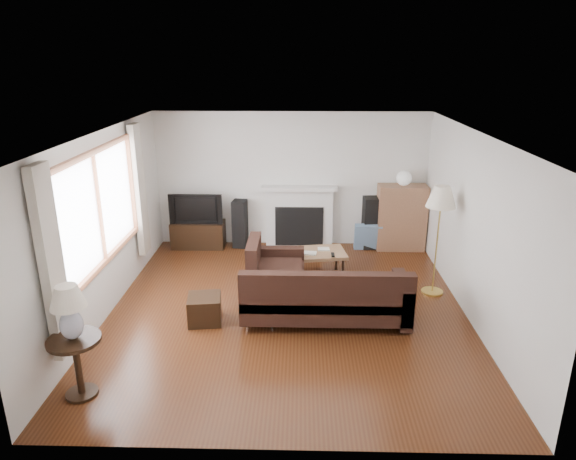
{
  "coord_description": "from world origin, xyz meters",
  "views": [
    {
      "loc": [
        0.18,
        -6.56,
        3.45
      ],
      "look_at": [
        0.0,
        0.3,
        1.1
      ],
      "focal_mm": 32.0,
      "sensor_mm": 36.0,
      "label": 1
    }
  ],
  "objects_px": {
    "bookshelf": "(401,217)",
    "sectional_sofa": "(325,294)",
    "side_table": "(78,367)",
    "tv_stand": "(198,234)",
    "coffee_table": "(310,264)",
    "floor_lamp": "(437,241)"
  },
  "relations": [
    {
      "from": "bookshelf",
      "to": "sectional_sofa",
      "type": "distance_m",
      "value": 3.18
    },
    {
      "from": "bookshelf",
      "to": "sectional_sofa",
      "type": "bearing_deg",
      "value": -118.46
    },
    {
      "from": "bookshelf",
      "to": "side_table",
      "type": "relative_size",
      "value": 1.77
    },
    {
      "from": "tv_stand",
      "to": "sectional_sofa",
      "type": "bearing_deg",
      "value": -50.87
    },
    {
      "from": "coffee_table",
      "to": "bookshelf",
      "type": "bearing_deg",
      "value": 30.18
    },
    {
      "from": "bookshelf",
      "to": "sectional_sofa",
      "type": "height_order",
      "value": "bookshelf"
    },
    {
      "from": "coffee_table",
      "to": "floor_lamp",
      "type": "height_order",
      "value": "floor_lamp"
    },
    {
      "from": "bookshelf",
      "to": "side_table",
      "type": "xyz_separation_m",
      "value": [
        -4.18,
        -4.5,
        -0.26
      ]
    },
    {
      "from": "bookshelf",
      "to": "coffee_table",
      "type": "relative_size",
      "value": 1.06
    },
    {
      "from": "bookshelf",
      "to": "side_table",
      "type": "height_order",
      "value": "bookshelf"
    },
    {
      "from": "tv_stand",
      "to": "coffee_table",
      "type": "relative_size",
      "value": 0.86
    },
    {
      "from": "floor_lamp",
      "to": "sectional_sofa",
      "type": "bearing_deg",
      "value": -152.04
    },
    {
      "from": "tv_stand",
      "to": "sectional_sofa",
      "type": "xyz_separation_m",
      "value": [
        2.26,
        -2.78,
        0.15
      ]
    },
    {
      "from": "coffee_table",
      "to": "side_table",
      "type": "distance_m",
      "value": 4.0
    },
    {
      "from": "sectional_sofa",
      "to": "side_table",
      "type": "distance_m",
      "value": 3.17
    },
    {
      "from": "floor_lamp",
      "to": "coffee_table",
      "type": "bearing_deg",
      "value": 164.05
    },
    {
      "from": "sectional_sofa",
      "to": "coffee_table",
      "type": "height_order",
      "value": "sectional_sofa"
    },
    {
      "from": "floor_lamp",
      "to": "tv_stand",
      "type": "bearing_deg",
      "value": 154.42
    },
    {
      "from": "sectional_sofa",
      "to": "floor_lamp",
      "type": "xyz_separation_m",
      "value": [
        1.68,
        0.89,
        0.44
      ]
    },
    {
      "from": "floor_lamp",
      "to": "side_table",
      "type": "distance_m",
      "value": 5.09
    },
    {
      "from": "floor_lamp",
      "to": "side_table",
      "type": "bearing_deg",
      "value": -149.14
    },
    {
      "from": "tv_stand",
      "to": "floor_lamp",
      "type": "distance_m",
      "value": 4.41
    }
  ]
}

